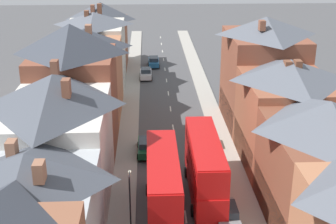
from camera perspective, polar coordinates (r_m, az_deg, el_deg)
The scene contains 14 objects.
pavement_left at distance 55.89m, azimuth -4.71°, elevation -1.11°, with size 2.20×104.00×0.14m, color #A8A399.
pavement_right at distance 56.41m, azimuth 5.70°, elevation -0.93°, with size 2.20×104.00×0.14m, color #A8A399.
centre_line_dashes at distance 54.11m, azimuth 0.63°, elevation -1.90°, with size 0.14×97.80×0.01m.
terrace_row_left at distance 45.31m, azimuth -11.74°, elevation 0.25°, with size 8.00×77.72×13.09m.
terrace_row_right at distance 35.23m, azimuth 19.59°, elevation -6.90°, with size 8.00×55.30×12.62m.
double_decker_bus_lead at distance 36.81m, azimuth -0.63°, elevation -9.00°, with size 2.74×10.80×5.30m.
double_decker_bus_mid_street at distance 39.65m, azimuth 4.46°, elevation -6.69°, with size 2.74×10.80×5.30m.
car_near_blue at distance 78.21m, azimuth -1.76°, elevation 6.17°, with size 1.90×4.37×1.63m.
car_near_silver at distance 37.36m, azimuth 7.18°, elevation -12.27°, with size 1.90×4.06×1.68m.
car_parked_right_a at distance 71.57m, azimuth -2.71°, elevation 4.72°, with size 1.90×3.80×1.70m.
car_mid_black at distance 47.75m, azimuth -2.65°, elevation -4.20°, with size 1.90×4.39×1.60m.
car_parked_left_b at distance 49.39m, azimuth 4.57°, elevation -3.32°, with size 1.90×4.37×1.63m.
car_far_grey at distance 46.70m, azimuth -1.05°, elevation -4.81°, with size 1.90×4.29×1.59m.
street_lamp at distance 34.00m, azimuth -4.63°, elevation -11.06°, with size 0.20×1.12×5.50m.
Camera 1 is at (-2.86, -13.57, 21.51)m, focal length 50.00 mm.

